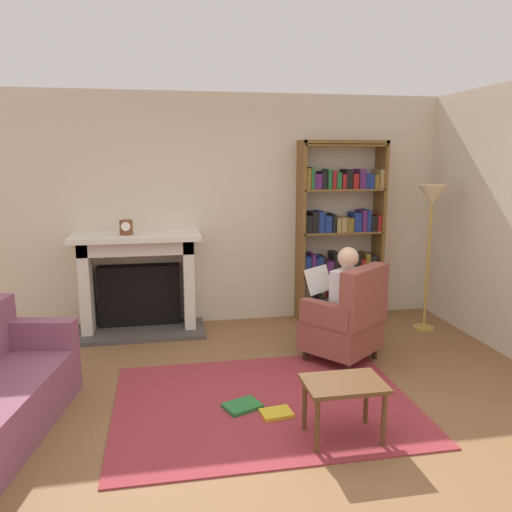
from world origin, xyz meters
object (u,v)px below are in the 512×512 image
object	(u,v)px
mantel_clock	(126,227)
floor_lamp	(432,208)
seated_reader	(338,298)
side_table	(344,391)
bookshelf	(340,234)
fireplace	(139,280)
armchair_reading	(347,320)

from	to	relation	value
mantel_clock	floor_lamp	size ratio (longest dim) A/B	0.10
seated_reader	side_table	size ratio (longest dim) A/B	2.04
bookshelf	floor_lamp	bearing A→B (deg)	-35.18
bookshelf	floor_lamp	size ratio (longest dim) A/B	1.30
bookshelf	seated_reader	size ratio (longest dim) A/B	1.90
mantel_clock	seated_reader	bearing A→B (deg)	-28.27
fireplace	side_table	distance (m)	3.02
bookshelf	armchair_reading	bearing A→B (deg)	-106.21
bookshelf	seated_reader	world-z (taller)	bookshelf
armchair_reading	side_table	xyz separation A→B (m)	(-0.52, -1.31, -0.06)
mantel_clock	bookshelf	distance (m)	2.52
fireplace	armchair_reading	bearing A→B (deg)	-32.65
mantel_clock	side_table	world-z (taller)	mantel_clock
bookshelf	floor_lamp	xyz separation A→B (m)	(0.84, -0.59, 0.36)
armchair_reading	bookshelf	bearing A→B (deg)	-144.43
fireplace	side_table	world-z (taller)	fireplace
seated_reader	side_table	bearing A→B (deg)	34.23
side_table	floor_lamp	distance (m)	2.89
fireplace	armchair_reading	size ratio (longest dim) A/B	1.49
side_table	fireplace	bearing A→B (deg)	120.03
bookshelf	armchair_reading	xyz separation A→B (m)	(-0.39, -1.33, -0.63)
seated_reader	side_table	xyz separation A→B (m)	(-0.44, -1.40, -0.26)
fireplace	bookshelf	distance (m)	2.45
side_table	seated_reader	bearing A→B (deg)	72.46
fireplace	seated_reader	size ratio (longest dim) A/B	1.27
bookshelf	floor_lamp	distance (m)	1.09
seated_reader	mantel_clock	bearing A→B (deg)	-66.49
fireplace	seated_reader	world-z (taller)	same
bookshelf	armchair_reading	size ratio (longest dim) A/B	2.23
seated_reader	side_table	world-z (taller)	seated_reader
floor_lamp	mantel_clock	bearing A→B (deg)	172.24
armchair_reading	floor_lamp	distance (m)	1.74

